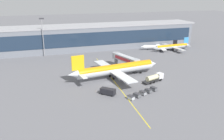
# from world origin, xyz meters

# --- Properties ---
(ground_plane) EXTENTS (700.00, 700.00, 0.00)m
(ground_plane) POSITION_xyz_m (0.00, 0.00, 0.00)
(ground_plane) COLOR slate
(apron_lead_in_line) EXTENTS (5.66, 79.84, 0.01)m
(apron_lead_in_line) POSITION_xyz_m (2.87, 2.00, 0.00)
(apron_lead_in_line) COLOR yellow
(apron_lead_in_line) RESTS_ON ground_plane
(terminal_building) EXTENTS (157.58, 20.63, 16.44)m
(terminal_building) POSITION_xyz_m (5.03, 68.41, 8.24)
(terminal_building) COLOR slate
(terminal_building) RESTS_ON ground_plane
(main_airliner) EXTENTS (44.54, 35.33, 12.35)m
(main_airliner) POSITION_xyz_m (5.02, 6.31, 4.16)
(main_airliner) COLOR silver
(main_airliner) RESTS_ON ground_plane
(jet_bridge) EXTENTS (8.28, 19.61, 6.84)m
(jet_bridge) POSITION_xyz_m (13.97, 18.36, 5.12)
(jet_bridge) COLOR #B2B7BC
(jet_bridge) RESTS_ON ground_plane
(fuel_tanker) EXTENTS (11.01, 6.03, 3.25)m
(fuel_tanker) POSITION_xyz_m (19.26, -3.96, 1.75)
(fuel_tanker) COLOR #232326
(fuel_tanker) RESTS_ON ground_plane
(lavatory_truck) EXTENTS (5.75, 5.70, 2.50)m
(lavatory_truck) POSITION_xyz_m (-4.04, -11.15, 1.42)
(lavatory_truck) COLOR black
(lavatory_truck) RESTS_ON ground_plane
(baggage_cart_0) EXTENTS (2.44, 3.04, 1.48)m
(baggage_cart_0) POSITION_xyz_m (2.43, -17.89, 0.78)
(baggage_cart_0) COLOR #B2B7BC
(baggage_cart_0) RESTS_ON ground_plane
(baggage_cart_1) EXTENTS (2.44, 3.04, 1.48)m
(baggage_cart_1) POSITION_xyz_m (5.38, -16.65, 0.78)
(baggage_cart_1) COLOR #595B60
(baggage_cart_1) RESTS_ON ground_plane
(baggage_cart_2) EXTENTS (2.44, 3.04, 1.48)m
(baggage_cart_2) POSITION_xyz_m (8.33, -15.41, 0.78)
(baggage_cart_2) COLOR gray
(baggage_cart_2) RESTS_ON ground_plane
(baggage_cart_3) EXTENTS (2.44, 3.04, 1.48)m
(baggage_cart_3) POSITION_xyz_m (11.28, -14.18, 0.78)
(baggage_cart_3) COLOR #595B60
(baggage_cart_3) RESTS_ON ground_plane
(baggage_cart_4) EXTENTS (2.44, 3.04, 1.48)m
(baggage_cart_4) POSITION_xyz_m (14.24, -12.94, 0.78)
(baggage_cart_4) COLOR #595B60
(baggage_cart_4) RESTS_ON ground_plane
(commuter_jet_far) EXTENTS (29.03, 22.93, 8.15)m
(commuter_jet_far) POSITION_xyz_m (58.70, 45.84, 2.69)
(commuter_jet_far) COLOR #B2B7BC
(commuter_jet_far) RESTS_ON ground_plane
(commuter_jet_near) EXTENTS (25.83, 20.81, 6.45)m
(commuter_jet_near) POSITION_xyz_m (51.94, 50.30, 2.18)
(commuter_jet_near) COLOR white
(commuter_jet_near) RESTS_ON ground_plane
(apron_light_mast_0) EXTENTS (2.80, 0.50, 23.02)m
(apron_light_mast_0) POSITION_xyz_m (-23.17, 56.45, 13.49)
(apron_light_mast_0) COLOR gray
(apron_light_mast_0) RESTS_ON ground_plane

